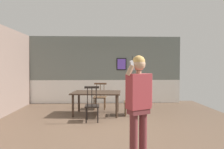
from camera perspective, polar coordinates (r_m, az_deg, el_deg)
ground_plane at (r=5.45m, az=-1.56°, el=-14.65°), size 8.02×8.02×0.00m
room_back_partition at (r=8.86m, az=-1.89°, el=0.95°), size 6.52×0.17×2.87m
dining_table at (r=6.78m, az=-4.36°, el=-5.60°), size 1.67×1.19×0.74m
chair_near_window at (r=6.75m, az=5.64°, el=-7.37°), size 0.49×0.49×0.96m
chair_by_doorway at (r=5.93m, az=-5.56°, el=-8.45°), size 0.41×0.41×1.04m
chair_at_table_head at (r=7.69m, az=-3.40°, el=-6.10°), size 0.51×0.51×0.96m
person_figure at (r=3.59m, az=7.50°, el=-6.59°), size 0.50×0.38×1.78m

